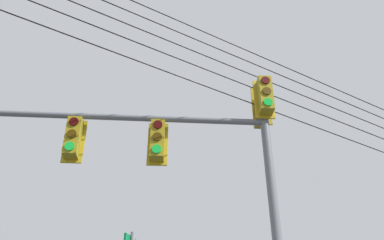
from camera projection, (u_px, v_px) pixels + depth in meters
name	position (u px, v px, depth m)	size (l,w,h in m)	color
signal_mast_assembly	(208.00, 160.00, 8.87)	(6.16, 2.63, 7.37)	slate
overhead_wire_span	(226.00, 65.00, 9.71)	(21.41, 2.47, 2.09)	black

